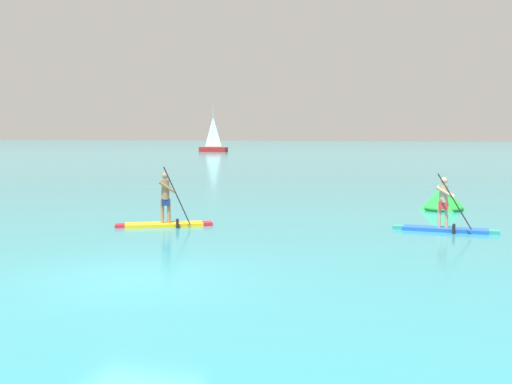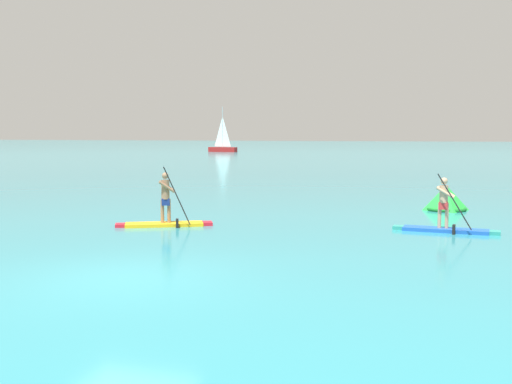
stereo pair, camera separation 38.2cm
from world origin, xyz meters
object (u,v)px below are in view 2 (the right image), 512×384
object	(u,v)px
paddleboarder_mid_center	(165,215)
sailboat_left_horizon	(223,146)
paddleboarder_far_right	(445,221)
race_marker_buoy	(446,199)

from	to	relation	value
paddleboarder_mid_center	sailboat_left_horizon	xyz separation A→B (m)	(-25.66, 74.86, 0.60)
paddleboarder_mid_center	sailboat_left_horizon	bearing A→B (deg)	82.72
paddleboarder_far_right	race_marker_buoy	distance (m)	5.57
paddleboarder_far_right	sailboat_left_horizon	size ratio (longest dim) A/B	0.44
paddleboarder_mid_center	race_marker_buoy	distance (m)	11.12
sailboat_left_horizon	paddleboarder_far_right	bearing A→B (deg)	122.73
race_marker_buoy	paddleboarder_mid_center	bearing A→B (deg)	-140.97
paddleboarder_far_right	sailboat_left_horizon	distance (m)	81.05
paddleboarder_far_right	paddleboarder_mid_center	bearing A→B (deg)	-166.05
race_marker_buoy	sailboat_left_horizon	bearing A→B (deg)	116.81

